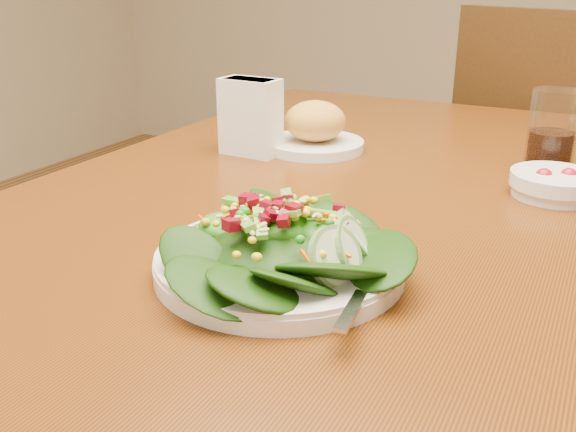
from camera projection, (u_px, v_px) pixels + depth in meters
name	position (u px, v px, depth m)	size (l,w,h in m)	color
dining_table	(347.00, 248.00, 1.00)	(0.90, 1.40, 0.75)	#622E0B
chair_far	(546.00, 188.00, 1.69)	(0.59, 0.59, 0.97)	black
salad_plate	(287.00, 249.00, 0.68)	(0.27, 0.27, 0.08)	white
bread_plate	(315.00, 130.00, 1.14)	(0.18, 0.18, 0.09)	white
tomato_bowl	(555.00, 184.00, 0.91)	(0.13, 0.13, 0.04)	white
drinking_glass	(551.00, 138.00, 1.01)	(0.07, 0.07, 0.13)	silver
napkin_holder	(251.00, 115.00, 1.10)	(0.10, 0.06, 0.13)	white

